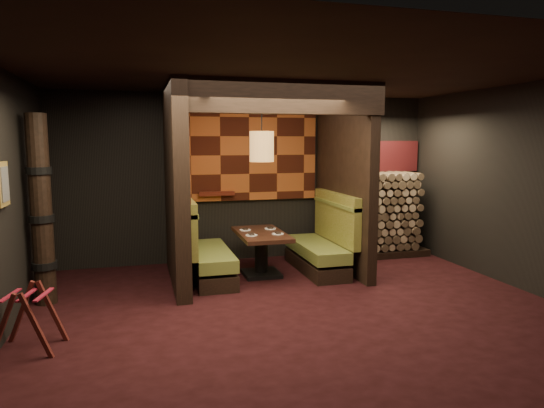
{
  "coord_description": "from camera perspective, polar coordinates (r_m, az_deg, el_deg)",
  "views": [
    {
      "loc": [
        -1.86,
        -5.44,
        2.07
      ],
      "look_at": [
        0.0,
        1.3,
        1.15
      ],
      "focal_mm": 32.0,
      "sensor_mm": 36.0,
      "label": 1
    }
  ],
  "objects": [
    {
      "name": "wall_front",
      "position": [
        3.32,
        18.99,
        -4.07
      ],
      "size": [
        6.5,
        0.02,
        2.85
      ],
      "primitive_type": "cube",
      "color": "black",
      "rests_on": "ground"
    },
    {
      "name": "booth_bench_left",
      "position": [
        7.34,
        -8.03,
        -5.73
      ],
      "size": [
        0.68,
        1.6,
        1.14
      ],
      "color": "black",
      "rests_on": "floor"
    },
    {
      "name": "floor",
      "position": [
        6.11,
        3.32,
        -12.41
      ],
      "size": [
        6.5,
        5.5,
        0.02
      ],
      "primitive_type": "cube",
      "color": "black",
      "rests_on": "ground"
    },
    {
      "name": "luggage_rack",
      "position": [
        5.48,
        -26.74,
        -11.7
      ],
      "size": [
        0.71,
        0.56,
        0.69
      ],
      "color": "#4C1915",
      "rests_on": "floor"
    },
    {
      "name": "place_settings",
      "position": [
        7.4,
        -1.28,
        -3.26
      ],
      "size": [
        0.59,
        0.62,
        0.03
      ],
      "color": "white",
      "rests_on": "dining_table"
    },
    {
      "name": "tapa_back_panel",
      "position": [
        8.36,
        -2.75,
        5.77
      ],
      "size": [
        2.4,
        0.06,
        1.55
      ],
      "primitive_type": "cube",
      "color": "#B05423",
      "rests_on": "wall_back"
    },
    {
      "name": "wall_right",
      "position": [
        7.49,
        27.75,
        1.7
      ],
      "size": [
        0.02,
        5.5,
        2.85
      ],
      "primitive_type": "cube",
      "color": "black",
      "rests_on": "ground"
    },
    {
      "name": "dining_table",
      "position": [
        7.45,
        -1.28,
        -5.1
      ],
      "size": [
        0.7,
        1.29,
        0.68
      ],
      "color": "black",
      "rests_on": "floor"
    },
    {
      "name": "ceiling",
      "position": [
        5.8,
        3.54,
        15.32
      ],
      "size": [
        6.5,
        5.5,
        0.02
      ],
      "primitive_type": "cube",
      "color": "black",
      "rests_on": "ground"
    },
    {
      "name": "wall_back",
      "position": [
        8.43,
        -2.64,
        3.1
      ],
      "size": [
        6.5,
        0.02,
        2.85
      ],
      "primitive_type": "cube",
      "color": "black",
      "rests_on": "ground"
    },
    {
      "name": "totem_column",
      "position": [
        6.7,
        -25.51,
        -0.81
      ],
      "size": [
        0.31,
        0.31,
        2.4
      ],
      "color": "black",
      "rests_on": "floor"
    },
    {
      "name": "booth_bench_right",
      "position": [
        7.8,
        5.95,
        -4.91
      ],
      "size": [
        0.68,
        1.6,
        1.14
      ],
      "color": "black",
      "rests_on": "floor"
    },
    {
      "name": "mosaic_header",
      "position": [
        9.12,
        11.67,
        5.52
      ],
      "size": [
        1.83,
        0.1,
        0.56
      ],
      "primitive_type": "cube",
      "color": "maroon",
      "rests_on": "wall_back"
    },
    {
      "name": "firewood_stack",
      "position": [
        8.92,
        12.46,
        -1.2
      ],
      "size": [
        1.73,
        0.7,
        1.5
      ],
      "color": "black",
      "rests_on": "floor"
    },
    {
      "name": "partition_left",
      "position": [
        7.14,
        -11.28,
        2.17
      ],
      "size": [
        0.2,
        2.2,
        2.85
      ],
      "primitive_type": "cube",
      "color": "black",
      "rests_on": "floor"
    },
    {
      "name": "partition_right",
      "position": [
        7.83,
        8.43,
        2.69
      ],
      "size": [
        0.15,
        2.1,
        2.85
      ],
      "primitive_type": "cube",
      "color": "black",
      "rests_on": "floor"
    },
    {
      "name": "bay_front_post",
      "position": [
        8.1,
        8.27,
        2.85
      ],
      "size": [
        0.08,
        0.08,
        2.85
      ],
      "primitive_type": "cube",
      "color": "black",
      "rests_on": "floor"
    },
    {
      "name": "tapa_side_panel",
      "position": [
        7.29,
        -10.52,
        5.64
      ],
      "size": [
        0.04,
        1.85,
        1.45
      ],
      "primitive_type": "cube",
      "color": "#B05423",
      "rests_on": "partition_left"
    },
    {
      "name": "pendant_lamp",
      "position": [
        7.23,
        -1.21,
        6.79
      ],
      "size": [
        0.36,
        0.36,
        1.1
      ],
      "color": "#AE783C",
      "rests_on": "ceiling"
    },
    {
      "name": "lacquer_shelf",
      "position": [
        8.23,
        -6.54,
        1.24
      ],
      "size": [
        0.6,
        0.12,
        0.07
      ],
      "primitive_type": "cube",
      "color": "#5B1E13",
      "rests_on": "wall_back"
    },
    {
      "name": "header_beam",
      "position": [
        6.43,
        1.23,
        12.5
      ],
      "size": [
        2.85,
        0.18,
        0.44
      ],
      "primitive_type": "cube",
      "color": "black",
      "rests_on": "partition_left"
    },
    {
      "name": "framed_picture",
      "position": [
        5.72,
        -29.12,
        2.05
      ],
      "size": [
        0.05,
        0.36,
        0.46
      ],
      "color": "olive",
      "rests_on": "wall_left"
    }
  ]
}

